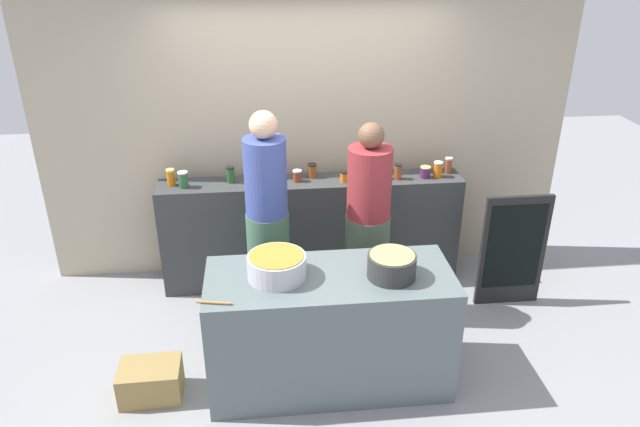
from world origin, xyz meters
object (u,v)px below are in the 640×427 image
(preserve_jar_2, at_px, (231,175))
(preserve_jar_3, at_px, (261,172))
(cook_in_cap, at_px, (367,234))
(bread_crate, at_px, (151,381))
(preserve_jar_9, at_px, (425,172))
(wooden_spoon, at_px, (214,303))
(preserve_jar_11, at_px, (448,165))
(preserve_jar_8, at_px, (398,172))
(preserve_jar_4, at_px, (297,176))
(preserve_jar_6, at_px, (344,176))
(cooking_pot_center, at_px, (392,266))
(cooking_pot_left, at_px, (277,266))
(preserve_jar_1, at_px, (183,180))
(preserve_jar_7, at_px, (381,173))
(chalkboard_sign, at_px, (513,250))
(cook_with_tongs, at_px, (268,232))
(preserve_jar_5, at_px, (312,171))
(preserve_jar_10, at_px, (438,169))
(preserve_jar_0, at_px, (171,177))

(preserve_jar_2, relative_size, preserve_jar_3, 1.00)
(cook_in_cap, height_order, bread_crate, cook_in_cap)
(preserve_jar_9, relative_size, wooden_spoon, 0.46)
(preserve_jar_11, bearing_deg, preserve_jar_8, -168.44)
(preserve_jar_4, distance_m, bread_crate, 2.07)
(preserve_jar_6, height_order, cooking_pot_center, preserve_jar_6)
(preserve_jar_11, xyz_separation_m, cooking_pot_left, (-1.61, -1.44, -0.11))
(preserve_jar_6, height_order, preserve_jar_9, preserve_jar_9)
(preserve_jar_1, xyz_separation_m, cooking_pot_left, (0.74, -1.34, -0.11))
(preserve_jar_7, height_order, preserve_jar_9, preserve_jar_7)
(wooden_spoon, distance_m, chalkboard_sign, 2.71)
(preserve_jar_6, relative_size, cook_with_tongs, 0.05)
(preserve_jar_2, distance_m, cook_with_tongs, 0.76)
(preserve_jar_8, bearing_deg, preserve_jar_1, 179.79)
(cook_in_cap, bearing_deg, preserve_jar_5, 119.78)
(wooden_spoon, relative_size, cook_in_cap, 0.13)
(preserve_jar_8, bearing_deg, cook_with_tongs, -153.68)
(preserve_jar_9, distance_m, preserve_jar_11, 0.25)
(preserve_jar_7, distance_m, chalkboard_sign, 1.32)
(preserve_jar_7, bearing_deg, cook_in_cap, -110.18)
(preserve_jar_2, height_order, cook_with_tongs, cook_with_tongs)
(cooking_pot_left, relative_size, cook_in_cap, 0.23)
(preserve_jar_6, distance_m, wooden_spoon, 1.93)
(preserve_jar_7, bearing_deg, preserve_jar_10, -1.43)
(preserve_jar_9, height_order, cooking_pot_left, preserve_jar_9)
(preserve_jar_0, distance_m, cooking_pot_center, 2.20)
(preserve_jar_6, bearing_deg, preserve_jar_0, 177.05)
(preserve_jar_3, distance_m, preserve_jar_4, 0.32)
(bread_crate, bearing_deg, cooking_pot_left, 3.98)
(preserve_jar_4, bearing_deg, chalkboard_sign, -17.18)
(preserve_jar_3, xyz_separation_m, cook_in_cap, (0.84, -0.67, -0.31))
(bread_crate, bearing_deg, preserve_jar_9, 31.51)
(cook_with_tongs, xyz_separation_m, cook_in_cap, (0.81, 0.02, -0.06))
(cook_with_tongs, bearing_deg, preserve_jar_10, 21.02)
(preserve_jar_5, distance_m, wooden_spoon, 1.91)
(preserve_jar_10, bearing_deg, preserve_jar_9, -178.44)
(preserve_jar_6, bearing_deg, preserve_jar_11, 6.47)
(preserve_jar_6, height_order, preserve_jar_8, preserve_jar_8)
(bread_crate, bearing_deg, preserve_jar_11, 30.63)
(preserve_jar_5, distance_m, cook_in_cap, 0.84)
(preserve_jar_3, distance_m, cook_with_tongs, 0.73)
(cook_in_cap, bearing_deg, preserve_jar_4, 131.19)
(preserve_jar_1, height_order, cook_in_cap, cook_in_cap)
(preserve_jar_3, bearing_deg, preserve_jar_8, -4.99)
(preserve_jar_0, bearing_deg, preserve_jar_4, -1.52)
(preserve_jar_9, bearing_deg, chalkboard_sign, -38.28)
(wooden_spoon, bearing_deg, preserve_jar_3, 79.33)
(preserve_jar_5, height_order, preserve_jar_6, preserve_jar_5)
(preserve_jar_6, xyz_separation_m, preserve_jar_10, (0.85, 0.02, 0.02))
(preserve_jar_3, relative_size, cooking_pot_center, 0.43)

